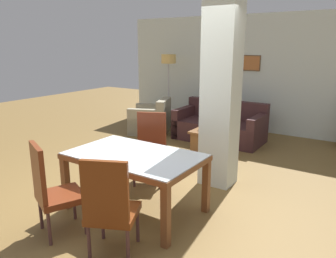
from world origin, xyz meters
name	(u,v)px	position (x,y,z in m)	size (l,w,h in m)	color
ground_plane	(136,209)	(0.00, 0.00, 0.00)	(18.00, 18.00, 0.00)	brown
back_wall	(261,74)	(0.00, 4.67, 1.35)	(7.20, 0.09, 2.70)	silver
divider_pillar	(221,93)	(0.50, 1.34, 1.35)	(0.47, 0.40, 2.70)	silver
dining_table	(135,165)	(0.00, 0.00, 0.59)	(1.60, 0.99, 0.74)	brown
dining_chair_near_right	(110,206)	(0.40, -0.86, 0.54)	(0.61, 0.61, 1.03)	#662D10
dining_chair_near_left	(52,188)	(-0.40, -0.91, 0.54)	(0.61, 0.61, 1.03)	maroon
dining_chair_far_left	(150,146)	(-0.40, 0.86, 0.54)	(0.61, 0.61, 1.03)	maroon
sofa	(220,127)	(-0.44, 3.45, 0.28)	(1.85, 0.94, 0.83)	#3E2223
armchair	(152,121)	(-2.05, 3.14, 0.28)	(1.10, 1.09, 0.80)	#9C947A
coffee_table	(206,141)	(-0.30, 2.52, 0.22)	(0.57, 0.47, 0.42)	brown
bottle	(202,124)	(-0.45, 2.62, 0.51)	(0.07, 0.07, 0.24)	#4C2D14
floor_lamp	(169,65)	(-2.19, 4.08, 1.51)	(0.36, 0.36, 1.78)	#B7B7BC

